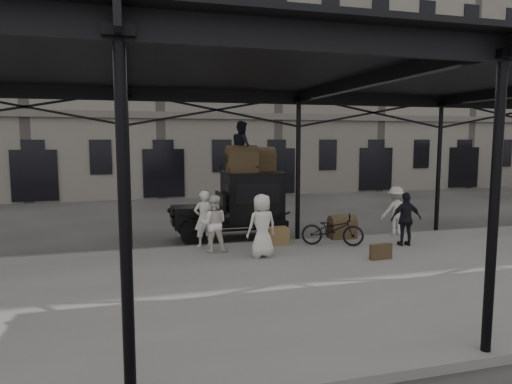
{
  "coord_description": "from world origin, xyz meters",
  "views": [
    {
      "loc": [
        -4.92,
        -11.03,
        3.22
      ],
      "look_at": [
        -1.44,
        1.6,
        1.7
      ],
      "focal_mm": 32.0,
      "sensor_mm": 36.0,
      "label": 1
    }
  ],
  "objects_px": {
    "bicycle": "(332,229)",
    "steamer_trunk_roof_near": "(242,161)",
    "porter_official": "(406,219)",
    "steamer_trunk_platform": "(342,229)",
    "porter_left": "(204,219)",
    "taxi": "(242,202)"
  },
  "relations": [
    {
      "from": "porter_official",
      "to": "steamer_trunk_roof_near",
      "type": "xyz_separation_m",
      "value": [
        -4.25,
        2.58,
        1.61
      ]
    },
    {
      "from": "porter_left",
      "to": "bicycle",
      "type": "relative_size",
      "value": 0.9
    },
    {
      "from": "steamer_trunk_roof_near",
      "to": "porter_left",
      "type": "bearing_deg",
      "value": -140.55
    },
    {
      "from": "bicycle",
      "to": "steamer_trunk_platform",
      "type": "xyz_separation_m",
      "value": [
        0.71,
        0.83,
        -0.17
      ]
    },
    {
      "from": "taxi",
      "to": "steamer_trunk_platform",
      "type": "bearing_deg",
      "value": -26.62
    },
    {
      "from": "steamer_trunk_platform",
      "to": "porter_official",
      "type": "bearing_deg",
      "value": -46.25
    },
    {
      "from": "taxi",
      "to": "porter_official",
      "type": "distance_m",
      "value": 5.05
    },
    {
      "from": "steamer_trunk_roof_near",
      "to": "bicycle",
      "type": "bearing_deg",
      "value": -41.1
    },
    {
      "from": "porter_left",
      "to": "steamer_trunk_platform",
      "type": "distance_m",
      "value": 4.35
    },
    {
      "from": "bicycle",
      "to": "porter_left",
      "type": "bearing_deg",
      "value": 99.72
    },
    {
      "from": "bicycle",
      "to": "porter_official",
      "type": "bearing_deg",
      "value": -81.97
    },
    {
      "from": "porter_left",
      "to": "steamer_trunk_roof_near",
      "type": "bearing_deg",
      "value": -155.49
    },
    {
      "from": "porter_left",
      "to": "porter_official",
      "type": "relative_size",
      "value": 1.04
    },
    {
      "from": "porter_left",
      "to": "bicycle",
      "type": "distance_m",
      "value": 3.74
    },
    {
      "from": "porter_official",
      "to": "taxi",
      "type": "bearing_deg",
      "value": -27.45
    },
    {
      "from": "porter_left",
      "to": "taxi",
      "type": "bearing_deg",
      "value": -151.36
    },
    {
      "from": "taxi",
      "to": "steamer_trunk_roof_near",
      "type": "height_order",
      "value": "steamer_trunk_roof_near"
    },
    {
      "from": "bicycle",
      "to": "steamer_trunk_roof_near",
      "type": "xyz_separation_m",
      "value": [
        -2.21,
        2.01,
        1.91
      ]
    },
    {
      "from": "porter_left",
      "to": "steamer_trunk_platform",
      "type": "height_order",
      "value": "porter_left"
    },
    {
      "from": "bicycle",
      "to": "steamer_trunk_platform",
      "type": "distance_m",
      "value": 1.11
    },
    {
      "from": "steamer_trunk_roof_near",
      "to": "steamer_trunk_platform",
      "type": "height_order",
      "value": "steamer_trunk_roof_near"
    },
    {
      "from": "steamer_trunk_roof_near",
      "to": "steamer_trunk_platform",
      "type": "relative_size",
      "value": 1.17
    }
  ]
}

